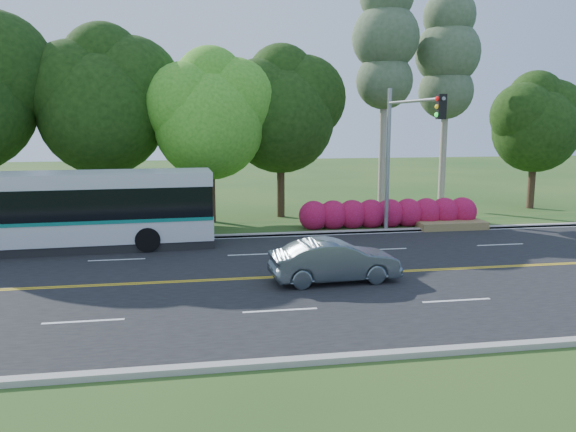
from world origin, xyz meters
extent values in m
plane|color=#224B19|center=(0.00, 0.00, 0.00)|extent=(120.00, 120.00, 0.00)
cube|color=black|center=(0.00, 0.00, 0.01)|extent=(60.00, 14.00, 0.02)
cube|color=#A39D93|center=(0.00, 7.15, 0.07)|extent=(60.00, 0.30, 0.15)
cube|color=#A39D93|center=(0.00, -7.15, 0.07)|extent=(60.00, 0.30, 0.15)
cube|color=#224B19|center=(0.00, 9.00, 0.05)|extent=(60.00, 4.00, 0.10)
cube|color=gold|center=(0.00, -0.08, 0.02)|extent=(57.00, 0.10, 0.00)
cube|color=gold|center=(0.00, 0.08, 0.02)|extent=(57.00, 0.10, 0.00)
cube|color=silver|center=(-6.00, -3.50, 0.02)|extent=(2.20, 0.12, 0.00)
cube|color=silver|center=(-0.50, -3.50, 0.02)|extent=(2.20, 0.12, 0.00)
cube|color=silver|center=(5.00, -3.50, 0.02)|extent=(2.20, 0.12, 0.00)
cube|color=silver|center=(-6.00, 3.50, 0.02)|extent=(2.20, 0.12, 0.00)
cube|color=silver|center=(-0.50, 3.50, 0.02)|extent=(2.20, 0.12, 0.00)
cube|color=silver|center=(5.00, 3.50, 0.02)|extent=(2.20, 0.12, 0.00)
cube|color=silver|center=(10.50, 3.50, 0.02)|extent=(2.20, 0.12, 0.00)
cube|color=silver|center=(0.00, 6.85, 0.02)|extent=(57.00, 0.12, 0.00)
cube|color=silver|center=(0.00, -6.85, 0.02)|extent=(57.00, 0.12, 0.00)
cylinder|color=#2F2014|center=(-7.50, 12.00, 1.80)|extent=(0.44, 0.44, 3.60)
sphere|color=black|center=(-7.50, 12.00, 5.91)|extent=(6.60, 6.60, 6.60)
sphere|color=black|center=(-6.02, 12.30, 7.23)|extent=(5.28, 5.28, 5.28)
sphere|color=black|center=(-8.82, 11.80, 7.06)|extent=(4.95, 4.95, 4.95)
sphere|color=black|center=(-7.40, 12.40, 8.38)|extent=(4.29, 4.29, 4.29)
cylinder|color=#2F2014|center=(-2.00, 11.00, 1.62)|extent=(0.44, 0.44, 3.24)
sphere|color=#39891C|center=(-2.00, 11.00, 5.27)|extent=(5.80, 5.80, 5.80)
sphere|color=#39891C|center=(-0.69, 11.30, 6.43)|extent=(4.64, 4.64, 4.64)
sphere|color=#39891C|center=(-3.16, 10.80, 6.29)|extent=(4.35, 4.35, 4.35)
sphere|color=#39891C|center=(-1.90, 11.40, 7.45)|extent=(3.77, 3.77, 3.77)
cylinder|color=#2F2014|center=(2.00, 12.50, 1.71)|extent=(0.44, 0.44, 3.42)
sphere|color=black|center=(2.00, 12.50, 5.52)|extent=(6.00, 6.00, 6.00)
sphere|color=black|center=(3.35, 12.80, 6.72)|extent=(4.80, 4.80, 4.80)
sphere|color=black|center=(0.80, 12.30, 6.57)|extent=(4.50, 4.50, 4.50)
sphere|color=black|center=(2.10, 12.90, 7.77)|extent=(3.90, 3.90, 3.90)
cylinder|color=#A59A85|center=(8.00, 12.50, 4.90)|extent=(0.40, 0.40, 9.80)
sphere|color=#3E5435|center=(8.00, 12.50, 7.70)|extent=(3.23, 3.23, 3.23)
sphere|color=#3E5435|center=(8.00, 12.50, 10.08)|extent=(3.80, 3.80, 3.80)
cylinder|color=#A59A85|center=(12.00, 13.00, 4.55)|extent=(0.40, 0.40, 9.10)
sphere|color=#3E5435|center=(12.00, 13.00, 7.15)|extent=(3.23, 3.23, 3.23)
sphere|color=#3E5435|center=(12.00, 13.00, 9.36)|extent=(3.80, 3.80, 3.80)
sphere|color=#3E5435|center=(12.00, 13.00, 11.44)|extent=(3.04, 3.04, 3.04)
cylinder|color=#2F2014|center=(18.00, 13.00, 1.53)|extent=(0.44, 0.44, 3.06)
sphere|color=black|center=(18.00, 13.00, 4.88)|extent=(5.20, 5.20, 5.20)
sphere|color=black|center=(19.17, 13.30, 5.92)|extent=(4.16, 4.16, 4.16)
sphere|color=black|center=(16.96, 12.80, 5.79)|extent=(3.90, 3.90, 3.90)
sphere|color=black|center=(18.10, 13.40, 6.83)|extent=(3.38, 3.38, 3.38)
sphere|color=#AA0E28|center=(3.00, 8.20, 0.75)|extent=(1.50, 1.50, 1.50)
sphere|color=#AA0E28|center=(4.00, 8.20, 0.75)|extent=(1.50, 1.50, 1.50)
sphere|color=#AA0E28|center=(5.00, 8.20, 0.75)|extent=(1.50, 1.50, 1.50)
sphere|color=#AA0E28|center=(6.00, 8.20, 0.75)|extent=(1.50, 1.50, 1.50)
sphere|color=#AA0E28|center=(7.00, 8.20, 0.75)|extent=(1.50, 1.50, 1.50)
sphere|color=#AA0E28|center=(8.00, 8.20, 0.75)|extent=(1.50, 1.50, 1.50)
sphere|color=#AA0E28|center=(9.00, 8.20, 0.75)|extent=(1.50, 1.50, 1.50)
sphere|color=#AA0E28|center=(10.00, 8.20, 0.75)|extent=(1.50, 1.50, 1.50)
sphere|color=#AA0E28|center=(11.00, 8.20, 0.75)|extent=(1.50, 1.50, 1.50)
cube|color=olive|center=(10.00, 7.40, 0.20)|extent=(3.50, 1.40, 0.40)
cylinder|color=gray|center=(6.50, 7.30, 3.50)|extent=(0.20, 0.20, 7.00)
cylinder|color=gray|center=(6.50, 4.30, 6.30)|extent=(0.14, 6.00, 0.14)
cube|color=black|center=(6.50, 1.50, 6.00)|extent=(0.32, 0.28, 0.95)
sphere|color=red|center=(6.33, 1.50, 6.30)|extent=(0.18, 0.18, 0.18)
sphere|color=yellow|center=(6.33, 1.50, 6.00)|extent=(0.18, 0.18, 0.18)
sphere|color=#19D833|center=(6.33, 1.50, 5.70)|extent=(0.18, 0.18, 0.18)
cube|color=silver|center=(-8.45, 5.77, 0.91)|extent=(12.70, 3.22, 1.04)
cube|color=black|center=(-8.45, 5.77, 2.08)|extent=(12.64, 3.26, 1.30)
cube|color=silver|center=(-8.45, 5.77, 3.02)|extent=(12.70, 3.22, 0.59)
cube|color=#0D7769|center=(-8.45, 5.77, 1.37)|extent=(12.64, 3.27, 0.15)
cube|color=black|center=(-8.45, 5.77, 0.20)|extent=(12.70, 3.11, 0.37)
cylinder|color=black|center=(-4.87, 4.67, 0.54)|extent=(1.06, 0.34, 1.05)
cylinder|color=black|center=(-4.98, 7.17, 0.54)|extent=(1.06, 0.34, 1.05)
imported|color=#546066|center=(1.80, -0.86, 0.75)|extent=(4.49, 1.82, 1.45)
camera|label=1|loc=(-2.86, -18.99, 5.52)|focal=35.00mm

